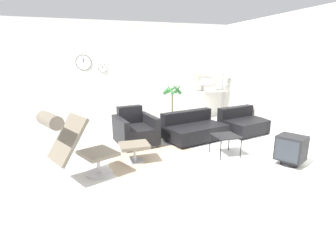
{
  "coord_description": "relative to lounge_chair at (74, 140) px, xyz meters",
  "views": [
    {
      "loc": [
        -1.28,
        -4.62,
        1.89
      ],
      "look_at": [
        0.26,
        0.13,
        0.55
      ],
      "focal_mm": 28.0,
      "sensor_mm": 36.0,
      "label": 1
    }
  ],
  "objects": [
    {
      "name": "ground_plane",
      "position": [
        1.48,
        0.63,
        -0.67
      ],
      "size": [
        12.0,
        12.0,
        0.0
      ],
      "primitive_type": "plane",
      "color": "silver"
    },
    {
      "name": "couch_low",
      "position": [
        2.56,
        1.39,
        -0.44
      ],
      "size": [
        1.52,
        1.16,
        0.63
      ],
      "rotation": [
        0.0,
        0.0,
        3.39
      ],
      "color": "black",
      "rests_on": "ground_plane"
    },
    {
      "name": "round_rug",
      "position": [
        1.44,
        0.36,
        -0.66
      ],
      "size": [
        1.84,
        1.84,
        0.01
      ],
      "color": "tan",
      "rests_on": "ground_plane"
    },
    {
      "name": "side_table",
      "position": [
        2.75,
        0.27,
        -0.3
      ],
      "size": [
        0.47,
        0.47,
        0.4
      ],
      "color": "black",
      "rests_on": "ground_plane"
    },
    {
      "name": "potted_plant",
      "position": [
        2.62,
        3.06,
        -0.16
      ],
      "size": [
        0.59,
        0.58,
        1.17
      ],
      "color": "brown",
      "rests_on": "ground_plane"
    },
    {
      "name": "lounge_chair",
      "position": [
        0.0,
        0.0,
        0.0
      ],
      "size": [
        1.17,
        0.94,
        1.13
      ],
      "rotation": [
        0.0,
        0.0,
        -1.13
      ],
      "color": "#BCBCC1",
      "rests_on": "ground_plane"
    },
    {
      "name": "crt_television",
      "position": [
        3.61,
        -0.51,
        -0.38
      ],
      "size": [
        0.57,
        0.59,
        0.54
      ],
      "rotation": [
        0.0,
        0.0,
        2.06
      ],
      "color": "black",
      "rests_on": "ground_plane"
    },
    {
      "name": "ottoman",
      "position": [
        1.0,
        0.48,
        -0.4
      ],
      "size": [
        0.52,
        0.44,
        0.35
      ],
      "color": "#BCBCC1",
      "rests_on": "ground_plane"
    },
    {
      "name": "wall_right",
      "position": [
        4.55,
        0.63,
        0.73
      ],
      "size": [
        0.06,
        12.0,
        2.8
      ],
      "color": "silver",
      "rests_on": "ground_plane"
    },
    {
      "name": "wall_back",
      "position": [
        1.47,
        3.51,
        0.73
      ],
      "size": [
        12.0,
        0.09,
        2.8
      ],
      "color": "silver",
      "rests_on": "ground_plane"
    },
    {
      "name": "shelf_unit",
      "position": [
        3.79,
        3.16,
        0.42
      ],
      "size": [
        1.06,
        0.28,
        2.06
      ],
      "color": "#BCBCC1",
      "rests_on": "ground_plane"
    },
    {
      "name": "couch_second",
      "position": [
        3.97,
        1.5,
        -0.44
      ],
      "size": [
        1.26,
        1.09,
        0.63
      ],
      "rotation": [
        0.0,
        0.0,
        3.39
      ],
      "color": "black",
      "rests_on": "ground_plane"
    },
    {
      "name": "armchair_red",
      "position": [
        1.21,
        1.47,
        -0.37
      ],
      "size": [
        0.93,
        1.01,
        0.8
      ],
      "rotation": [
        0.0,
        0.0,
        3.31
      ],
      "color": "silver",
      "rests_on": "ground_plane"
    }
  ]
}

